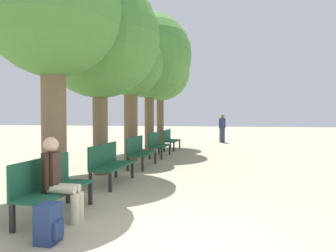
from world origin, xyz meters
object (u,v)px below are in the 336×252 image
object	(u,v)px
backpack	(49,224)
bench_row_3	(157,143)
bench_row_1	(109,162)
tree_row_1	(100,39)
tree_row_2	(131,66)
person_seated	(58,177)
tree_row_4	(160,72)
bench_row_2	(139,150)
bench_row_4	(170,139)
tree_row_0	(53,12)
tree_row_3	(149,56)
pedestrian_near	(223,126)
bench_row_0	(50,184)
pedestrian_mid	(222,127)

from	to	relation	value
backpack	bench_row_3	bearing A→B (deg)	93.85
bench_row_1	tree_row_1	world-z (taller)	tree_row_1
tree_row_2	tree_row_1	bearing A→B (deg)	-90.00
tree_row_2	person_seated	distance (m)	7.06
tree_row_4	bench_row_2	bearing A→B (deg)	-83.49
bench_row_4	tree_row_0	distance (m)	9.21
bench_row_1	bench_row_4	xyz separation A→B (m)	(0.00, 7.45, 0.00)
bench_row_3	tree_row_3	world-z (taller)	tree_row_3
tree_row_2	tree_row_3	bearing A→B (deg)	90.00
tree_row_1	tree_row_0	bearing A→B (deg)	-90.00
tree_row_0	tree_row_2	xyz separation A→B (m)	(0.00, 5.00, -0.34)
tree_row_0	pedestrian_near	world-z (taller)	tree_row_0
bench_row_1	bench_row_4	world-z (taller)	same
tree_row_0	tree_row_2	size ratio (longest dim) A/B	1.12
bench_row_1	person_seated	size ratio (longest dim) A/B	1.27
tree_row_1	person_seated	distance (m)	4.91
tree_row_4	pedestrian_near	bearing A→B (deg)	48.53
bench_row_0	tree_row_3	world-z (taller)	tree_row_3
bench_row_1	pedestrian_near	distance (m)	12.05
tree_row_2	tree_row_4	xyz separation A→B (m)	(0.00, 4.70, 0.40)
bench_row_0	tree_row_4	world-z (taller)	tree_row_4
tree_row_3	person_seated	size ratio (longest dim) A/B	4.66
bench_row_2	pedestrian_mid	world-z (taller)	pedestrian_mid
bench_row_1	bench_row_3	xyz separation A→B (m)	(0.00, 4.97, 0.00)
bench_row_2	tree_row_4	size ratio (longest dim) A/B	0.31
tree_row_3	bench_row_2	bearing A→B (deg)	-80.01
bench_row_1	tree_row_2	distance (m)	4.78
bench_row_2	tree_row_3	xyz separation A→B (m)	(-0.69, 3.91, 3.57)
bench_row_4	tree_row_2	size ratio (longest dim) A/B	0.36
tree_row_0	tree_row_1	size ratio (longest dim) A/B	0.96
bench_row_3	backpack	distance (m)	8.46
pedestrian_near	tree_row_2	bearing A→B (deg)	-110.05
person_seated	pedestrian_near	xyz separation A→B (m)	(1.99, 14.50, 0.26)
tree_row_1	bench_row_0	bearing A→B (deg)	-79.23
tree_row_3	tree_row_4	xyz separation A→B (m)	(0.00, 2.13, -0.39)
bench_row_2	tree_row_1	distance (m)	3.46
tree_row_0	person_seated	size ratio (longest dim) A/B	3.99
bench_row_1	tree_row_0	world-z (taller)	tree_row_0
tree_row_1	bench_row_4	bearing A→B (deg)	83.77
tree_row_3	bench_row_4	bearing A→B (deg)	56.85
tree_row_4	pedestrian_mid	bearing A→B (deg)	51.53
tree_row_1	tree_row_2	world-z (taller)	tree_row_1
bench_row_4	tree_row_0	size ratio (longest dim) A/B	0.32
bench_row_2	tree_row_4	xyz separation A→B (m)	(-0.69, 6.04, 3.18)
backpack	tree_row_0	bearing A→B (deg)	118.83
bench_row_2	tree_row_0	distance (m)	4.86
bench_row_3	tree_row_2	size ratio (longest dim) A/B	0.36
bench_row_2	tree_row_2	bearing A→B (deg)	117.26
pedestrian_near	tree_row_3	bearing A→B (deg)	-118.28
bench_row_1	person_seated	xyz separation A→B (m)	(0.25, -2.67, 0.16)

